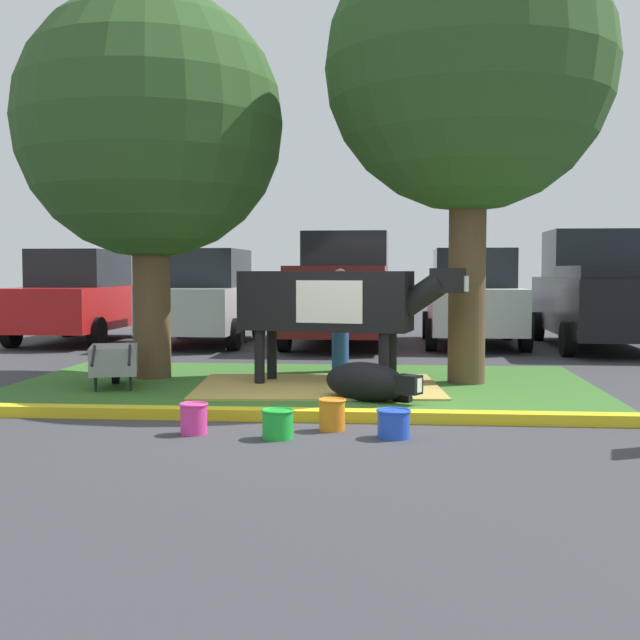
% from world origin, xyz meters
% --- Properties ---
extents(ground_plane, '(80.00, 80.00, 0.00)m').
position_xyz_m(ground_plane, '(0.00, 0.00, 0.00)').
color(ground_plane, '#38383D').
extents(grass_island, '(7.92, 4.96, 0.02)m').
position_xyz_m(grass_island, '(-0.49, 1.97, 0.01)').
color(grass_island, '#386B28').
rests_on(grass_island, ground).
extents(curb_yellow, '(9.12, 0.24, 0.12)m').
position_xyz_m(curb_yellow, '(-0.49, -0.66, 0.06)').
color(curb_yellow, yellow).
rests_on(curb_yellow, ground).
extents(hay_bedding, '(3.40, 2.68, 0.04)m').
position_xyz_m(hay_bedding, '(-0.24, 1.73, 0.03)').
color(hay_bedding, tan).
rests_on(hay_bedding, ground).
extents(shade_tree_left, '(3.84, 3.84, 5.60)m').
position_xyz_m(shade_tree_left, '(-2.74, 2.53, 3.65)').
color(shade_tree_left, brown).
rests_on(shade_tree_left, ground).
extents(shade_tree_right, '(3.94, 3.94, 6.32)m').
position_xyz_m(shade_tree_right, '(1.77, 2.35, 4.32)').
color(shade_tree_right, brown).
rests_on(shade_tree_right, ground).
extents(cow_holstein, '(3.10, 1.14, 1.61)m').
position_xyz_m(cow_holstein, '(-0.05, 1.91, 1.15)').
color(cow_holstein, black).
rests_on(cow_holstein, ground).
extents(calf_lying, '(1.28, 0.98, 0.48)m').
position_xyz_m(calf_lying, '(0.46, 0.63, 0.24)').
color(calf_lying, black).
rests_on(calf_lying, ground).
extents(person_handler, '(0.53, 0.34, 1.60)m').
position_xyz_m(person_handler, '(-0.06, 3.50, 0.86)').
color(person_handler, '#23478C').
rests_on(person_handler, ground).
extents(wheelbarrow, '(0.91, 1.61, 0.63)m').
position_xyz_m(wheelbarrow, '(-2.93, 1.41, 0.39)').
color(wheelbarrow, gray).
rests_on(wheelbarrow, ground).
extents(bucket_pink, '(0.28, 0.28, 0.30)m').
position_xyz_m(bucket_pink, '(-1.15, -1.48, 0.16)').
color(bucket_pink, '#EA3893').
rests_on(bucket_pink, ground).
extents(bucket_green, '(0.31, 0.31, 0.28)m').
position_xyz_m(bucket_green, '(-0.31, -1.62, 0.15)').
color(bucket_green, green).
rests_on(bucket_green, ground).
extents(bucket_orange, '(0.28, 0.28, 0.31)m').
position_xyz_m(bucket_orange, '(0.17, -1.17, 0.16)').
color(bucket_orange, orange).
rests_on(bucket_orange, ground).
extents(bucket_blue, '(0.33, 0.33, 0.27)m').
position_xyz_m(bucket_blue, '(0.78, -1.49, 0.14)').
color(bucket_blue, blue).
rests_on(bucket_blue, ground).
extents(sedan_red, '(2.06, 4.42, 2.02)m').
position_xyz_m(sedan_red, '(-6.08, 8.41, 0.98)').
color(sedan_red, red).
rests_on(sedan_red, ground).
extents(sedan_silver, '(2.06, 4.42, 2.02)m').
position_xyz_m(sedan_silver, '(-3.27, 8.27, 0.98)').
color(sedan_silver, silver).
rests_on(sedan_silver, ground).
extents(pickup_truck_maroon, '(2.26, 5.42, 2.42)m').
position_xyz_m(pickup_truck_maroon, '(-0.33, 8.50, 1.11)').
color(pickup_truck_maroon, maroon).
rests_on(pickup_truck_maroon, ground).
extents(hatchback_white, '(2.06, 4.42, 2.02)m').
position_xyz_m(hatchback_white, '(2.40, 8.47, 0.98)').
color(hatchback_white, silver).
rests_on(hatchback_white, ground).
extents(pickup_truck_black, '(2.26, 5.42, 2.42)m').
position_xyz_m(pickup_truck_black, '(4.94, 8.09, 1.11)').
color(pickup_truck_black, black).
rests_on(pickup_truck_black, ground).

